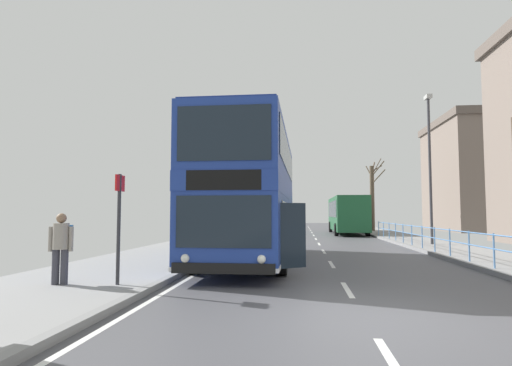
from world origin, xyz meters
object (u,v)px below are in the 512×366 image
at_px(bus_stop_sign_near, 119,216).
at_px(background_building_00, 485,174).
at_px(background_bus_far_lane, 347,214).
at_px(double_decker_bus_main, 252,195).
at_px(pedestrian_companion, 61,243).
at_px(bare_tree_far_01, 373,195).
at_px(street_lamp_far_side, 430,157).

distance_m(bus_stop_sign_near, background_building_00, 41.80).
bearing_deg(background_bus_far_lane, background_building_00, 28.59).
height_order(background_bus_far_lane, bus_stop_sign_near, background_bus_far_lane).
relative_size(double_decker_bus_main, bus_stop_sign_near, 4.54).
height_order(double_decker_bus_main, background_bus_far_lane, double_decker_bus_main).
bearing_deg(pedestrian_companion, bare_tree_far_01, 68.90).
distance_m(background_bus_far_lane, bare_tree_far_01, 4.40).
relative_size(background_bus_far_lane, street_lamp_far_side, 1.40).
relative_size(bus_stop_sign_near, background_building_00, 0.20).
xyz_separation_m(pedestrian_companion, street_lamp_far_side, (11.96, 13.70, 3.56)).
bearing_deg(bare_tree_far_01, double_decker_bus_main, -108.51).
bearing_deg(background_bus_far_lane, bus_stop_sign_near, -106.05).
height_order(pedestrian_companion, bare_tree_far_01, bare_tree_far_01).
bearing_deg(background_bus_far_lane, street_lamp_far_side, -78.63).
relative_size(bare_tree_far_01, background_building_00, 0.54).
xyz_separation_m(background_bus_far_lane, pedestrian_companion, (-9.18, -27.52, -0.61)).
relative_size(double_decker_bus_main, street_lamp_far_side, 1.44).
relative_size(background_bus_far_lane, pedestrian_companion, 6.88).
bearing_deg(bare_tree_far_01, background_bus_far_lane, -130.41).
bearing_deg(bus_stop_sign_near, double_decker_bus_main, 68.88).
bearing_deg(pedestrian_companion, double_decker_bus_main, 59.38).
bearing_deg(background_bus_far_lane, double_decker_bus_main, -104.59).
bearing_deg(street_lamp_far_side, bus_stop_sign_near, -128.10).
distance_m(double_decker_bus_main, street_lamp_far_side, 11.54).
relative_size(background_bus_far_lane, bare_tree_far_01, 1.64).
height_order(double_decker_bus_main, bus_stop_sign_near, double_decker_bus_main).
bearing_deg(double_decker_bus_main, background_bus_far_lane, 75.41).
height_order(street_lamp_far_side, background_building_00, background_building_00).
distance_m(background_bus_far_lane, street_lamp_far_side, 14.40).
distance_m(double_decker_bus_main, background_building_00, 35.49).
xyz_separation_m(bus_stop_sign_near, bare_tree_far_01, (10.53, 30.54, 1.68)).
xyz_separation_m(pedestrian_companion, bus_stop_sign_near, (1.28, 0.08, 0.61)).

